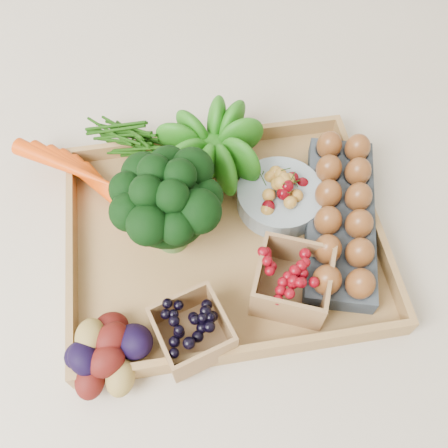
{
  "coord_description": "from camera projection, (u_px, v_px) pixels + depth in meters",
  "views": [
    {
      "loc": [
        -0.07,
        -0.44,
        0.8
      ],
      "look_at": [
        0.0,
        0.0,
        0.06
      ],
      "focal_mm": 40.0,
      "sensor_mm": 36.0,
      "label": 1
    }
  ],
  "objects": [
    {
      "name": "punnet_blackberry",
      "position": [
        192.0,
        331.0,
        0.78
      ],
      "size": [
        0.13,
        0.13,
        0.07
      ],
      "primitive_type": "cube",
      "rotation": [
        0.0,
        0.0,
        0.3
      ],
      "color": "black",
      "rests_on": "tray"
    },
    {
      "name": "tray",
      "position": [
        224.0,
        239.0,
        0.91
      ],
      "size": [
        0.55,
        0.45,
        0.01
      ],
      "primitive_type": "cube",
      "color": "#A87E46",
      "rests_on": "ground"
    },
    {
      "name": "punnet_raspberry",
      "position": [
        292.0,
        281.0,
        0.81
      ],
      "size": [
        0.16,
        0.16,
        0.08
      ],
      "primitive_type": "cube",
      "rotation": [
        0.0,
        0.0,
        -0.4
      ],
      "color": "#66040D",
      "rests_on": "tray"
    },
    {
      "name": "carrots",
      "position": [
        101.0,
        185.0,
        0.93
      ],
      "size": [
        0.22,
        0.16,
        0.05
      ],
      "primitive_type": null,
      "color": "#E94407",
      "rests_on": "tray"
    },
    {
      "name": "lettuce",
      "position": [
        213.0,
        144.0,
        0.93
      ],
      "size": [
        0.13,
        0.13,
        0.13
      ],
      "primitive_type": "sphere",
      "color": "#205B0E",
      "rests_on": "tray"
    },
    {
      "name": "cherry_bowl",
      "position": [
        280.0,
        197.0,
        0.92
      ],
      "size": [
        0.16,
        0.16,
        0.04
      ],
      "primitive_type": "cylinder",
      "color": "#8C9EA5",
      "rests_on": "tray"
    },
    {
      "name": "potatoes",
      "position": [
        98.0,
        348.0,
        0.75
      ],
      "size": [
        0.15,
        0.15,
        0.09
      ],
      "primitive_type": null,
      "color": "#420D0A",
      "rests_on": "tray"
    },
    {
      "name": "ground",
      "position": [
        224.0,
        241.0,
        0.92
      ],
      "size": [
        4.0,
        4.0,
        0.0
      ],
      "primitive_type": "plane",
      "color": "beige",
      "rests_on": "ground"
    },
    {
      "name": "egg_carton",
      "position": [
        339.0,
        219.0,
        0.9
      ],
      "size": [
        0.21,
        0.36,
        0.04
      ],
      "primitive_type": "cube",
      "rotation": [
        0.0,
        0.0,
        -0.28
      ],
      "color": "#394048",
      "rests_on": "tray"
    },
    {
      "name": "broccoli",
      "position": [
        170.0,
        219.0,
        0.84
      ],
      "size": [
        0.19,
        0.19,
        0.15
      ],
      "primitive_type": null,
      "color": "black",
      "rests_on": "tray"
    }
  ]
}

